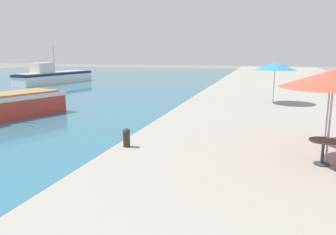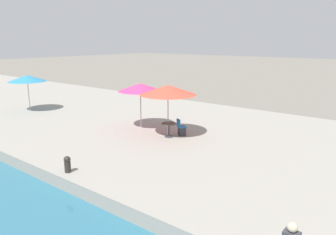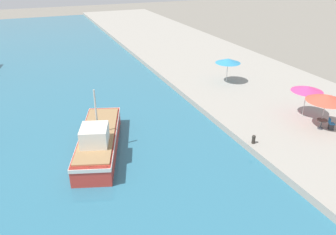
{
  "view_description": "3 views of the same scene",
  "coord_description": "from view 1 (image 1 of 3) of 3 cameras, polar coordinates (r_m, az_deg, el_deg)",
  "views": [
    {
      "loc": [
        4.81,
        2.9,
        3.75
      ],
      "look_at": [
        1.5,
        14.43,
        1.36
      ],
      "focal_mm": 35.0,
      "sensor_mm": 36.0,
      "label": 1
    },
    {
      "loc": [
        -6.43,
        2.56,
        5.56
      ],
      "look_at": [
        6.73,
        12.96,
        1.56
      ],
      "focal_mm": 35.0,
      "sensor_mm": 36.0,
      "label": 2
    },
    {
      "loc": [
        -12.91,
        -3.31,
        12.36
      ],
      "look_at": [
        -4.0,
        18.0,
        1.16
      ],
      "focal_mm": 35.0,
      "sensor_mm": 36.0,
      "label": 3
    }
  ],
  "objects": [
    {
      "name": "cafe_umbrella_white",
      "position": [
        12.56,
        26.51,
        6.34
      ],
      "size": [
        2.55,
        2.55,
        2.59
      ],
      "color": "#B7B7B7",
      "rests_on": "quay_promenade"
    },
    {
      "name": "cafe_umbrella_striped",
      "position": [
        21.86,
        18.15,
        8.46
      ],
      "size": [
        2.62,
        2.62,
        2.57
      ],
      "color": "#B7B7B7",
      "rests_on": "quay_promenade"
    },
    {
      "name": "quay_promenade",
      "position": [
        34.42,
        21.33,
        4.7
      ],
      "size": [
        16.0,
        90.0,
        0.56
      ],
      "color": "gray",
      "rests_on": "ground_plane"
    },
    {
      "name": "fishing_boat_far",
      "position": [
        42.62,
        -19.26,
        6.81
      ],
      "size": [
        4.32,
        11.09,
        4.44
      ],
      "rotation": [
        0.0,
        0.0,
        -0.18
      ],
      "color": "white",
      "rests_on": "water_basin"
    },
    {
      "name": "mooring_bollard",
      "position": [
        11.3,
        -7.24,
        -3.38
      ],
      "size": [
        0.26,
        0.26,
        0.65
      ],
      "color": "#2D2823",
      "rests_on": "quay_promenade"
    },
    {
      "name": "cafe_table",
      "position": [
        10.4,
        25.41,
        -4.64
      ],
      "size": [
        0.8,
        0.8,
        0.74
      ],
      "color": "#333338",
      "rests_on": "quay_promenade"
    },
    {
      "name": "cafe_umbrella_pink",
      "position": [
        10.27,
        26.93,
        6.05
      ],
      "size": [
        2.95,
        2.95,
        2.73
      ],
      "color": "#B7B7B7",
      "rests_on": "quay_promenade"
    }
  ]
}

